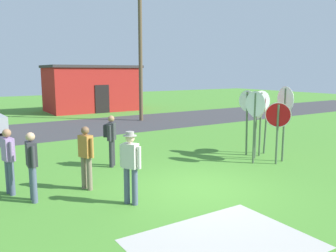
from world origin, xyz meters
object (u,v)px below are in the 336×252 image
stop_sign_leaning_right (261,111)px  person_with_sunhat (86,154)px  stop_sign_leaning_left (266,112)px  person_holding_notes (130,163)px  stop_sign_rear_left (285,110)px  person_in_dark_shirt (32,163)px  person_near_signs (111,137)px  utility_pole (140,49)px  stop_sign_rear_right (278,122)px  stop_sign_tallest (255,114)px  person_on_left (9,158)px  stop_sign_far_back (247,111)px  stop_sign_nearest (256,115)px

stop_sign_leaning_right → person_with_sunhat: stop_sign_leaning_right is taller
stop_sign_leaning_left → person_holding_notes: size_ratio=1.32×
stop_sign_rear_left → person_in_dark_shirt: (-8.11, 0.74, -0.86)m
person_near_signs → utility_pole: bearing=56.4°
stop_sign_rear_right → person_near_signs: size_ratio=1.24×
person_near_signs → person_holding_notes: size_ratio=0.97×
utility_pole → person_near_signs: bearing=-123.6°
stop_sign_rear_left → person_with_sunhat: 6.84m
person_near_signs → stop_sign_leaning_right: bearing=-17.4°
stop_sign_rear_left → stop_sign_rear_right: size_ratio=1.24×
stop_sign_leaning_right → stop_sign_rear_left: 1.01m
stop_sign_tallest → stop_sign_rear_right: (0.55, -0.51, -0.27)m
stop_sign_leaning_left → person_on_left: 8.90m
person_near_signs → person_on_left: bearing=-162.1°
stop_sign_far_back → person_with_sunhat: 6.38m
stop_sign_far_back → person_with_sunhat: size_ratio=1.43×
person_holding_notes → person_near_signs: bearing=74.0°
person_in_dark_shirt → person_with_sunhat: size_ratio=1.00×
stop_sign_tallest → person_with_sunhat: 5.74m
stop_sign_far_back → person_with_sunhat: bearing=-175.8°
stop_sign_nearest → stop_sign_rear_right: (-0.02, -0.97, -0.14)m
stop_sign_nearest → person_on_left: 8.06m
stop_sign_far_back → stop_sign_rear_right: (-0.11, -1.50, -0.23)m
stop_sign_tallest → stop_sign_rear_right: size_ratio=1.17×
person_in_dark_shirt → person_near_signs: bearing=33.5°
stop_sign_leaning_left → person_near_signs: size_ratio=1.36×
stop_sign_rear_left → utility_pole: bearing=86.6°
utility_pole → person_holding_notes: size_ratio=4.91×
stop_sign_rear_right → person_holding_notes: 5.75m
utility_pole → stop_sign_leaning_left: bearing=-91.7°
stop_sign_nearest → stop_sign_rear_left: (0.49, -0.82, 0.23)m
stop_sign_rear_left → person_with_sunhat: size_ratio=1.54×
stop_sign_rear_right → person_on_left: bearing=167.8°
stop_sign_rear_right → person_with_sunhat: (-6.22, 1.04, -0.48)m
utility_pole → stop_sign_rear_right: (-1.20, -11.75, -3.01)m
stop_sign_leaning_right → person_in_dark_shirt: size_ratio=1.43×
person_near_signs → stop_sign_nearest: bearing=-20.6°
person_in_dark_shirt → person_with_sunhat: (1.38, 0.15, 0.00)m
stop_sign_far_back → stop_sign_leaning_left: size_ratio=1.06×
person_in_dark_shirt → person_near_signs: size_ratio=1.00×
stop_sign_tallest → person_in_dark_shirt: stop_sign_tallest is taller
utility_pole → person_near_signs: (-5.96, -8.98, -3.46)m
stop_sign_leaning_left → person_near_signs: bearing=165.3°
stop_sign_rear_left → person_in_dark_shirt: size_ratio=1.54×
stop_sign_rear_right → person_holding_notes: (-5.70, -0.53, -0.45)m
stop_sign_leaning_right → stop_sign_rear_left: size_ratio=0.93×
stop_sign_rear_right → person_on_left: 8.18m
stop_sign_leaning_right → person_holding_notes: bearing=-164.8°
stop_sign_rear_right → stop_sign_leaning_left: bearing=55.3°
utility_pole → stop_sign_tallest: utility_pole is taller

